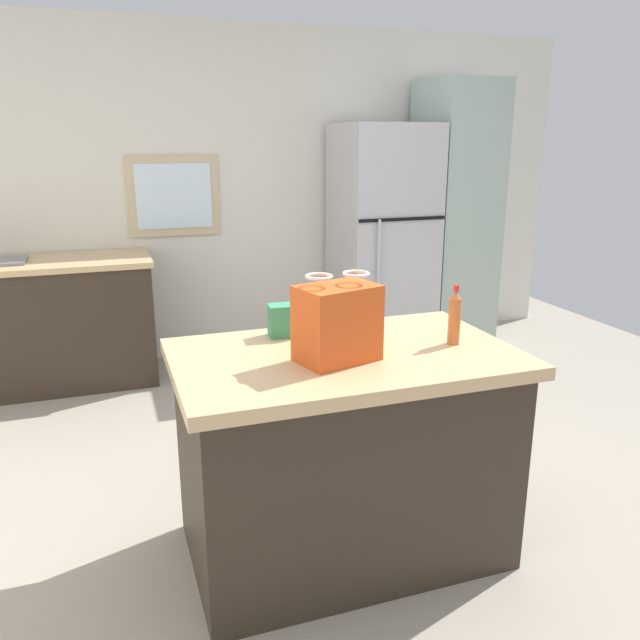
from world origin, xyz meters
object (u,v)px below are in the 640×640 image
at_px(shopping_bag, 337,323).
at_px(bottle, 455,318).
at_px(tall_cabinet, 454,217).
at_px(kitchen_island, 344,453).
at_px(refrigerator, 382,241).
at_px(small_box, 284,320).

distance_m(shopping_bag, bottle, 0.52).
bearing_deg(tall_cabinet, kitchen_island, -128.31).
height_order(kitchen_island, refrigerator, refrigerator).
relative_size(tall_cabinet, bottle, 8.65).
xyz_separation_m(shopping_bag, small_box, (-0.11, 0.36, -0.08)).
bearing_deg(tall_cabinet, small_box, -134.29).
xyz_separation_m(kitchen_island, small_box, (-0.17, 0.28, 0.51)).
bearing_deg(small_box, tall_cabinet, 45.71).
xyz_separation_m(refrigerator, shopping_bag, (-1.31, -2.47, 0.13)).
bearing_deg(tall_cabinet, refrigerator, -179.98).
relative_size(small_box, bottle, 0.56).
height_order(refrigerator, shopping_bag, refrigerator).
height_order(tall_cabinet, small_box, tall_cabinet).
bearing_deg(small_box, shopping_bag, -73.59).
relative_size(kitchen_island, refrigerator, 0.74).
bearing_deg(small_box, refrigerator, 56.11).
distance_m(small_box, bottle, 0.71).
relative_size(refrigerator, tall_cabinet, 0.85).
bearing_deg(refrigerator, bottle, -108.01).
height_order(tall_cabinet, bottle, tall_cabinet).
height_order(refrigerator, small_box, refrigerator).
bearing_deg(bottle, refrigerator, 71.99).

